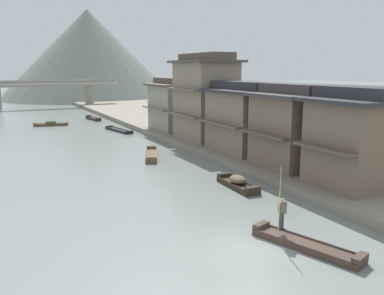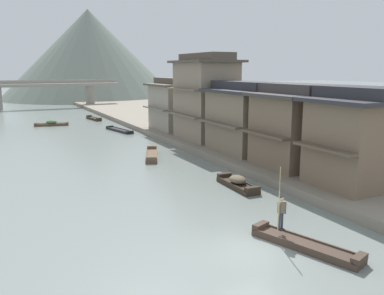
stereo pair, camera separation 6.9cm
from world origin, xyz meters
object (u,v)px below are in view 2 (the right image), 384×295
at_px(boatman_person, 281,209).
at_px(boat_moored_nearest, 94,119).
at_px(boat_foreground_poled, 305,245).
at_px(house_waterfront_nearest, 359,138).
at_px(boat_moored_far, 152,155).
at_px(house_waterfront_narrow, 205,97).
at_px(boat_moored_second, 52,124).
at_px(house_waterfront_tall, 243,117).
at_px(boat_midriver_drifting, 238,183).
at_px(boat_moored_third, 119,130).
at_px(house_waterfront_far, 176,104).
at_px(stone_bridge, 45,89).
at_px(house_waterfront_second, 294,126).

xyz_separation_m(boatman_person, boat_moored_nearest, (2.57, 48.31, -1.34)).
xyz_separation_m(boat_foreground_poled, house_waterfront_nearest, (8.27, 4.58, 3.45)).
height_order(boat_moored_far, house_waterfront_narrow, house_waterfront_narrow).
distance_m(boat_moored_second, house_waterfront_tall, 31.68).
height_order(boatman_person, boat_midriver_drifting, boatman_person).
distance_m(boat_moored_third, house_waterfront_nearest, 32.59).
height_order(boat_midriver_drifting, house_waterfront_narrow, house_waterfront_narrow).
bearing_deg(boat_moored_second, boat_moored_far, -78.22).
xyz_separation_m(house_waterfront_far, stone_bridge, (-10.12, 41.36, 0.17)).
relative_size(boatman_person, house_waterfront_far, 0.42).
bearing_deg(house_waterfront_far, house_waterfront_narrow, -91.24).
bearing_deg(house_waterfront_narrow, house_waterfront_tall, -91.05).
relative_size(house_waterfront_second, house_waterfront_far, 0.84).
bearing_deg(boat_foreground_poled, house_waterfront_nearest, 28.99).
distance_m(boat_foreground_poled, boatman_person, 1.85).
bearing_deg(boat_foreground_poled, house_waterfront_far, 75.61).
distance_m(boat_moored_nearest, house_waterfront_tall, 33.54).
height_order(boat_moored_second, house_waterfront_tall, house_waterfront_tall).
bearing_deg(boatman_person, boat_moored_second, 95.45).
distance_m(house_waterfront_nearest, house_waterfront_tall, 12.06).
relative_size(boat_moored_second, house_waterfront_tall, 0.66).
bearing_deg(boat_midriver_drifting, stone_bridge, 93.97).
bearing_deg(boatman_person, boat_moored_third, 85.47).
bearing_deg(boatman_person, boat_moored_nearest, 86.96).
distance_m(boat_moored_second, boat_moored_far, 25.74).
bearing_deg(house_waterfront_narrow, house_waterfront_far, 88.76).
height_order(boat_moored_nearest, house_waterfront_tall, house_waterfront_tall).
height_order(boat_moored_second, boat_midriver_drifting, boat_midriver_drifting).
xyz_separation_m(house_waterfront_tall, stone_bridge, (-9.82, 56.24, 0.16)).
xyz_separation_m(boat_moored_far, house_waterfront_tall, (7.18, -3.74, 3.42)).
bearing_deg(boat_moored_far, house_waterfront_narrow, 24.86).
height_order(boatman_person, stone_bridge, stone_bridge).
relative_size(boat_moored_far, house_waterfront_tall, 0.72).
xyz_separation_m(boat_moored_third, house_waterfront_far, (5.71, -4.94, 3.48)).
bearing_deg(house_waterfront_far, stone_bridge, 103.76).
xyz_separation_m(boat_midriver_drifting, house_waterfront_nearest, (5.88, -4.48, 3.31)).
bearing_deg(house_waterfront_second, house_waterfront_far, 89.98).
bearing_deg(house_waterfront_narrow, stone_bridge, 101.46).
distance_m(boat_moored_far, house_waterfront_far, 13.84).
xyz_separation_m(boat_midriver_drifting, house_waterfront_second, (5.69, 1.26, 3.30)).
bearing_deg(house_waterfront_tall, house_waterfront_nearest, -87.71).
distance_m(boatman_person, house_waterfront_far, 31.55).
relative_size(boat_moored_far, stone_bridge, 0.17).
distance_m(boatman_person, boat_moored_second, 44.59).
bearing_deg(stone_bridge, house_waterfront_tall, -80.09).
distance_m(house_waterfront_second, house_waterfront_far, 21.19).
distance_m(boat_foreground_poled, house_waterfront_nearest, 10.06).
xyz_separation_m(boat_moored_nearest, house_waterfront_far, (5.93, -18.00, 3.43)).
height_order(boat_foreground_poled, boat_moored_third, boat_foreground_poled).
xyz_separation_m(boatman_person, boat_moored_far, (1.03, 19.17, -1.34)).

